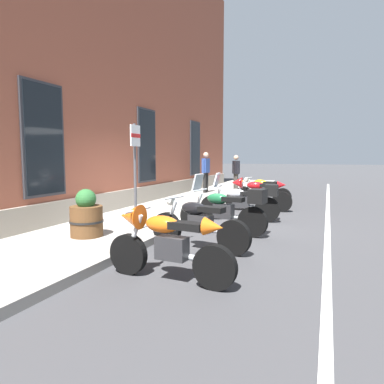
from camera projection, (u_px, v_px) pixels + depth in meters
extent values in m
plane|color=#38383A|center=(196.00, 223.00, 9.10)|extent=(140.00, 140.00, 0.00)
cube|color=gray|center=(150.00, 217.00, 9.59)|extent=(29.55, 2.75, 0.15)
cube|color=silver|center=(328.00, 233.00, 7.94)|extent=(29.55, 0.12, 0.01)
cube|color=brown|center=(1.00, 43.00, 10.93)|extent=(23.55, 7.63, 10.54)
cube|color=gray|center=(109.00, 204.00, 10.04)|extent=(23.55, 0.10, 0.70)
cube|color=#2D2D33|center=(44.00, 140.00, 7.69)|extent=(1.22, 0.06, 2.52)
cube|color=black|center=(45.00, 140.00, 7.67)|extent=(1.10, 0.03, 2.40)
cube|color=#2D2D33|center=(147.00, 146.00, 12.05)|extent=(1.22, 0.06, 2.52)
cube|color=black|center=(148.00, 146.00, 12.04)|extent=(1.10, 0.03, 2.40)
cube|color=#2D2D33|center=(195.00, 148.00, 16.41)|extent=(1.22, 0.06, 2.52)
cube|color=black|center=(196.00, 148.00, 16.40)|extent=(1.10, 0.03, 2.40)
cylinder|color=black|center=(128.00, 254.00, 5.14)|extent=(0.17, 0.61, 0.60)
cylinder|color=black|center=(215.00, 267.00, 4.52)|extent=(0.17, 0.61, 0.60)
cylinder|color=silver|center=(134.00, 236.00, 5.06)|extent=(0.10, 0.33, 0.68)
cube|color=#28282B|center=(172.00, 248.00, 4.79)|extent=(0.26, 0.46, 0.32)
ellipsoid|color=orange|center=(162.00, 224.00, 4.82)|extent=(0.31, 0.54, 0.24)
cube|color=black|center=(187.00, 226.00, 4.65)|extent=(0.26, 0.50, 0.10)
cylinder|color=silver|center=(138.00, 210.00, 4.99)|extent=(0.62, 0.09, 0.04)
cylinder|color=silver|center=(195.00, 258.00, 4.78)|extent=(0.13, 0.46, 0.09)
cone|color=orange|center=(130.00, 216.00, 5.05)|extent=(0.39, 0.37, 0.36)
cone|color=orange|center=(214.00, 227.00, 4.48)|extent=(0.26, 0.28, 0.24)
cylinder|color=black|center=(167.00, 228.00, 6.89)|extent=(0.25, 0.65, 0.63)
cylinder|color=black|center=(234.00, 238.00, 6.10)|extent=(0.25, 0.65, 0.63)
cylinder|color=silver|center=(171.00, 216.00, 6.81)|extent=(0.13, 0.32, 0.63)
cube|color=#28282B|center=(201.00, 223.00, 6.45)|extent=(0.30, 0.48, 0.32)
ellipsoid|color=black|center=(194.00, 208.00, 6.50)|extent=(0.36, 0.56, 0.24)
cube|color=black|center=(211.00, 209.00, 6.30)|extent=(0.31, 0.51, 0.10)
cylinder|color=silver|center=(174.00, 198.00, 6.73)|extent=(0.61, 0.16, 0.04)
cylinder|color=silver|center=(218.00, 231.00, 6.40)|extent=(0.18, 0.46, 0.09)
sphere|color=silver|center=(171.00, 201.00, 6.78)|extent=(0.18, 0.18, 0.18)
cylinder|color=black|center=(193.00, 216.00, 8.22)|extent=(0.23, 0.67, 0.66)
cylinder|color=black|center=(253.00, 222.00, 7.47)|extent=(0.23, 0.67, 0.66)
cylinder|color=silver|center=(197.00, 206.00, 8.14)|extent=(0.12, 0.32, 0.63)
cube|color=#28282B|center=(224.00, 211.00, 7.80)|extent=(0.29, 0.47, 0.32)
ellipsoid|color=#195633|center=(218.00, 199.00, 7.85)|extent=(0.34, 0.56, 0.24)
cube|color=black|center=(233.00, 199.00, 7.65)|extent=(0.30, 0.51, 0.10)
cylinder|color=silver|center=(200.00, 190.00, 8.06)|extent=(0.62, 0.14, 0.04)
cylinder|color=silver|center=(238.00, 217.00, 7.76)|extent=(0.16, 0.46, 0.09)
cube|color=#B2BCC6|center=(198.00, 182.00, 8.08)|extent=(0.38, 0.20, 0.40)
cube|color=black|center=(258.00, 196.00, 7.36)|extent=(0.41, 0.38, 0.30)
cylinder|color=black|center=(212.00, 207.00, 9.65)|extent=(0.15, 0.67, 0.66)
cylinder|color=black|center=(267.00, 210.00, 9.17)|extent=(0.15, 0.67, 0.66)
cylinder|color=silver|center=(216.00, 199.00, 9.59)|extent=(0.08, 0.30, 0.59)
cube|color=#28282B|center=(241.00, 202.00, 9.37)|extent=(0.24, 0.45, 0.32)
ellipsoid|color=#B7BABF|center=(236.00, 193.00, 9.40)|extent=(0.28, 0.53, 0.24)
cube|color=black|center=(250.00, 193.00, 9.28)|extent=(0.24, 0.49, 0.10)
cylinder|color=silver|center=(219.00, 187.00, 9.53)|extent=(0.62, 0.07, 0.04)
cylinder|color=silver|center=(253.00, 207.00, 9.40)|extent=(0.11, 0.45, 0.09)
cube|color=#B2BCC6|center=(217.00, 180.00, 9.53)|extent=(0.37, 0.16, 0.40)
cube|color=black|center=(272.00, 190.00, 9.08)|extent=(0.37, 0.34, 0.30)
cylinder|color=black|center=(235.00, 200.00, 11.27)|extent=(0.17, 0.64, 0.63)
cylinder|color=black|center=(282.00, 202.00, 10.86)|extent=(0.17, 0.64, 0.63)
cylinder|color=silver|center=(239.00, 192.00, 11.22)|extent=(0.10, 0.33, 0.68)
cube|color=#28282B|center=(260.00, 195.00, 11.03)|extent=(0.26, 0.46, 0.32)
ellipsoid|color=red|center=(255.00, 185.00, 11.04)|extent=(0.30, 0.54, 0.24)
cube|color=black|center=(268.00, 185.00, 10.94)|extent=(0.26, 0.50, 0.10)
cylinder|color=silver|center=(241.00, 180.00, 11.15)|extent=(0.62, 0.09, 0.04)
cylinder|color=silver|center=(270.00, 199.00, 11.08)|extent=(0.13, 0.46, 0.09)
cone|color=red|center=(237.00, 183.00, 11.20)|extent=(0.39, 0.37, 0.36)
cone|color=red|center=(282.00, 185.00, 10.81)|extent=(0.26, 0.28, 0.24)
cylinder|color=black|center=(244.00, 195.00, 12.95)|extent=(0.23, 0.63, 0.62)
cylinder|color=black|center=(282.00, 197.00, 12.19)|extent=(0.23, 0.63, 0.62)
cylinder|color=silver|center=(246.00, 188.00, 12.87)|extent=(0.13, 0.32, 0.64)
cube|color=#28282B|center=(264.00, 191.00, 12.52)|extent=(0.30, 0.47, 0.32)
ellipsoid|color=gold|center=(260.00, 183.00, 12.57)|extent=(0.35, 0.56, 0.24)
cube|color=black|center=(270.00, 183.00, 12.37)|extent=(0.30, 0.51, 0.10)
cylinder|color=silver|center=(249.00, 178.00, 12.79)|extent=(0.62, 0.15, 0.04)
cylinder|color=silver|center=(273.00, 195.00, 12.48)|extent=(0.17, 0.46, 0.09)
sphere|color=silver|center=(247.00, 180.00, 12.84)|extent=(0.18, 0.18, 0.18)
cylinder|color=black|center=(205.00, 183.00, 15.13)|extent=(0.14, 0.14, 0.87)
cylinder|color=black|center=(207.00, 182.00, 15.28)|extent=(0.14, 0.14, 0.87)
cube|color=#2D478C|center=(206.00, 165.00, 15.13)|extent=(0.42, 0.26, 0.62)
sphere|color=tan|center=(206.00, 155.00, 15.08)|extent=(0.24, 0.24, 0.24)
cylinder|color=#2D478C|center=(203.00, 166.00, 14.92)|extent=(0.09, 0.09, 0.59)
cylinder|color=#2D478C|center=(208.00, 166.00, 15.35)|extent=(0.09, 0.09, 0.59)
cylinder|color=#38332D|center=(235.00, 182.00, 15.70)|extent=(0.14, 0.14, 0.81)
cylinder|color=#38332D|center=(237.00, 183.00, 15.53)|extent=(0.14, 0.14, 0.81)
cube|color=black|center=(236.00, 167.00, 15.54)|extent=(0.44, 0.40, 0.57)
sphere|color=tan|center=(236.00, 158.00, 15.50)|extent=(0.22, 0.22, 0.22)
cylinder|color=black|center=(234.00, 168.00, 15.79)|extent=(0.09, 0.09, 0.54)
cylinder|color=black|center=(238.00, 168.00, 15.31)|extent=(0.09, 0.09, 0.54)
cylinder|color=#4C4C51|center=(135.00, 178.00, 7.35)|extent=(0.06, 0.06, 2.26)
cube|color=white|center=(135.00, 136.00, 7.26)|extent=(0.36, 0.03, 0.44)
cube|color=red|center=(136.00, 136.00, 7.25)|extent=(0.36, 0.01, 0.08)
cylinder|color=brown|center=(87.00, 221.00, 6.91)|extent=(0.63, 0.63, 0.61)
cylinder|color=black|center=(87.00, 221.00, 6.91)|extent=(0.66, 0.66, 0.04)
sphere|color=#28602D|center=(86.00, 199.00, 6.87)|extent=(0.40, 0.40, 0.40)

